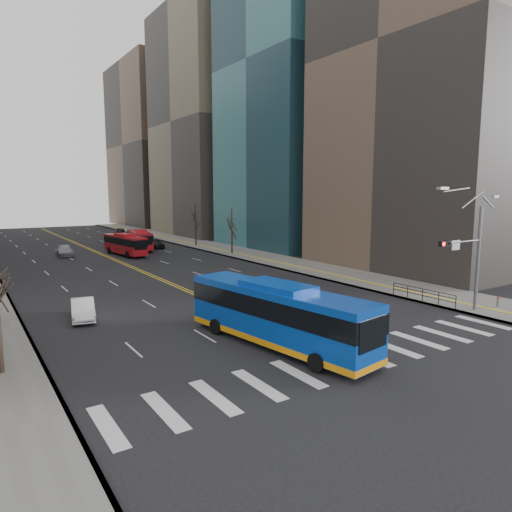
% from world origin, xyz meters
% --- Properties ---
extents(ground, '(220.00, 220.00, 0.00)m').
position_xyz_m(ground, '(0.00, 0.00, 0.00)').
color(ground, black).
extents(sidewalk_right, '(7.00, 130.00, 0.15)m').
position_xyz_m(sidewalk_right, '(17.50, 45.00, 0.07)').
color(sidewalk_right, slate).
rests_on(sidewalk_right, ground).
extents(crosswalk, '(26.70, 4.00, 0.01)m').
position_xyz_m(crosswalk, '(0.00, 0.00, 0.01)').
color(crosswalk, silver).
rests_on(crosswalk, ground).
extents(centerline, '(0.55, 100.00, 0.01)m').
position_xyz_m(centerline, '(0.00, 55.00, 0.01)').
color(centerline, gold).
rests_on(centerline, ground).
extents(office_towers, '(83.00, 134.00, 58.00)m').
position_xyz_m(office_towers, '(0.12, 68.51, 23.92)').
color(office_towers, '#959598').
rests_on(office_towers, ground).
extents(signal_mast, '(5.37, 0.37, 9.39)m').
position_xyz_m(signal_mast, '(13.77, 2.00, 4.86)').
color(signal_mast, slate).
rests_on(signal_mast, ground).
extents(pedestrian_railing, '(0.06, 6.06, 1.02)m').
position_xyz_m(pedestrian_railing, '(14.30, 6.00, 0.82)').
color(pedestrian_railing, black).
rests_on(pedestrian_railing, sidewalk_right).
extents(bollards, '(2.87, 3.17, 0.78)m').
position_xyz_m(bollards, '(16.27, -0.17, 0.55)').
color(bollards, slate).
rests_on(bollards, sidewalk_right).
extents(street_trees, '(35.20, 47.20, 7.60)m').
position_xyz_m(street_trees, '(-7.18, 34.55, 4.87)').
color(street_trees, black).
rests_on(street_trees, ground).
extents(blue_bus, '(4.78, 13.41, 3.80)m').
position_xyz_m(blue_bus, '(-1.92, 4.00, 1.99)').
color(blue_bus, '#0B3FAD').
rests_on(blue_bus, ground).
extents(red_bus_near, '(3.43, 9.91, 3.12)m').
position_xyz_m(red_bus_near, '(2.59, 47.36, 1.74)').
color(red_bus_near, red).
rests_on(red_bus_near, ground).
extents(red_bus_far, '(3.71, 10.05, 3.15)m').
position_xyz_m(red_bus_far, '(6.47, 52.34, 1.76)').
color(red_bus_far, red).
rests_on(red_bus_far, ground).
extents(car_white, '(2.31, 4.60, 1.45)m').
position_xyz_m(car_white, '(-10.24, 16.22, 0.72)').
color(car_white, white).
rests_on(car_white, ground).
extents(car_dark_mid, '(1.83, 4.43, 1.50)m').
position_xyz_m(car_dark_mid, '(9.22, 52.76, 0.75)').
color(car_dark_mid, black).
rests_on(car_dark_mid, ground).
extents(car_silver, '(2.53, 5.15, 1.44)m').
position_xyz_m(car_silver, '(-4.84, 51.12, 0.72)').
color(car_silver, gray).
rests_on(car_silver, ground).
extents(car_dark_far, '(2.70, 4.23, 1.09)m').
position_xyz_m(car_dark_far, '(12.50, 82.70, 0.54)').
color(car_dark_far, black).
rests_on(car_dark_far, ground).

